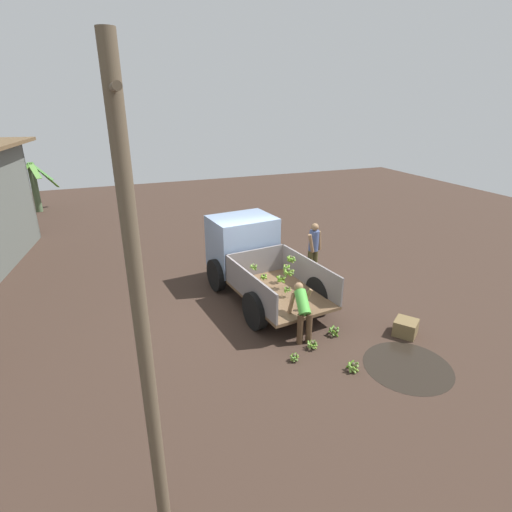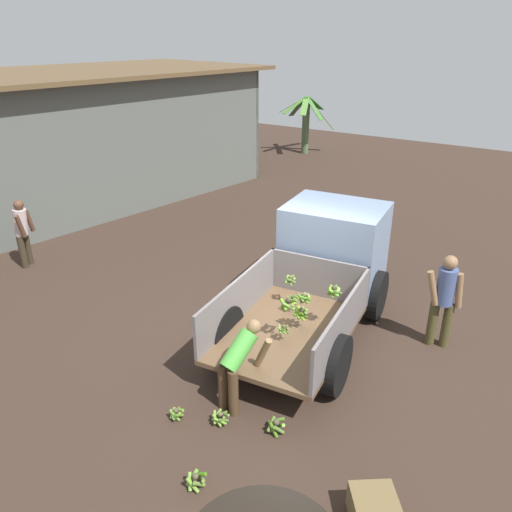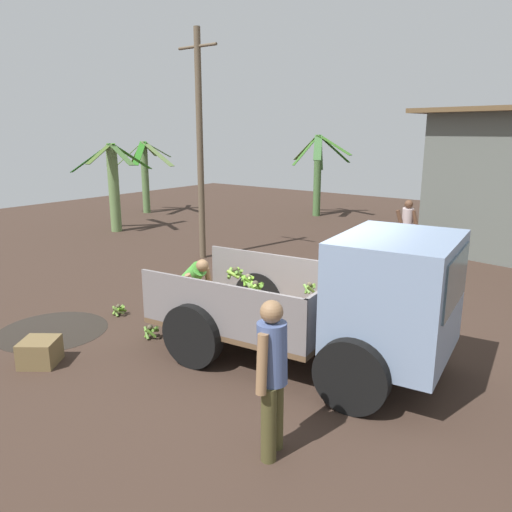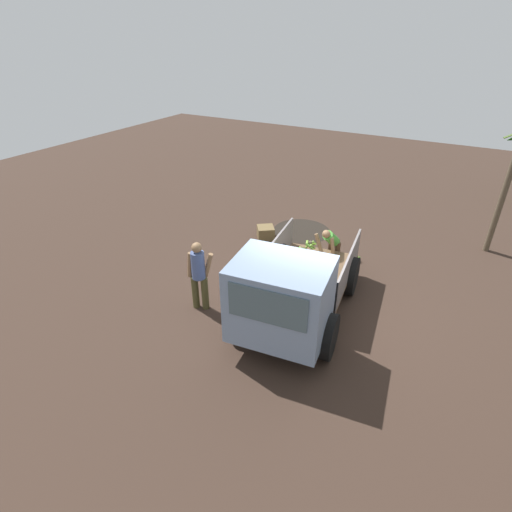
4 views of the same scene
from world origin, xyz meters
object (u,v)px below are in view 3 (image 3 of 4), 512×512
utility_pole (200,144)px  person_foreground_visitor (272,372)px  banana_bunch_on_ground_2 (185,304)px  wooden_crate_0 (40,352)px  cargo_truck (361,302)px  banana_bunch_on_ground_0 (172,315)px  banana_bunch_on_ground_3 (151,331)px  banana_bunch_on_ground_1 (119,309)px  person_bystander_near_shed (407,227)px  person_worker_loading (192,286)px

utility_pole → person_foreground_visitor: bearing=-41.9°
banana_bunch_on_ground_2 → wooden_crate_0: size_ratio=0.41×
cargo_truck → banana_bunch_on_ground_0: (-3.48, -0.17, -0.94)m
cargo_truck → banana_bunch_on_ground_2: size_ratio=21.63×
wooden_crate_0 → utility_pole: bearing=112.2°
banana_bunch_on_ground_0 → banana_bunch_on_ground_3: banana_bunch_on_ground_3 is taller
cargo_truck → banana_bunch_on_ground_1: (-4.47, -0.56, -0.94)m
banana_bunch_on_ground_0 → banana_bunch_on_ground_2: bearing=114.6°
person_bystander_near_shed → banana_bunch_on_ground_2: bearing=-44.4°
person_foreground_visitor → banana_bunch_on_ground_0: 4.14m
person_worker_loading → banana_bunch_on_ground_1: size_ratio=4.65×
person_bystander_near_shed → banana_bunch_on_ground_0: bearing=-40.9°
cargo_truck → banana_bunch_on_ground_1: 4.61m
person_bystander_near_shed → banana_bunch_on_ground_1: (-2.61, -7.11, -0.76)m
person_worker_loading → banana_bunch_on_ground_1: bearing=-154.5°
utility_pole → banana_bunch_on_ground_1: (1.74, -4.07, -2.82)m
banana_bunch_on_ground_0 → banana_bunch_on_ground_2: (-0.26, 0.57, -0.01)m
person_worker_loading → banana_bunch_on_ground_1: (-1.47, -0.41, -0.63)m
person_bystander_near_shed → wooden_crate_0: bearing=-39.3°
cargo_truck → banana_bunch_on_ground_0: size_ratio=16.87×
cargo_truck → person_foreground_visitor: size_ratio=2.61×
utility_pole → banana_bunch_on_ground_0: 5.38m
person_worker_loading → wooden_crate_0: person_worker_loading is taller
banana_bunch_on_ground_0 → wooden_crate_0: 2.33m
person_bystander_near_shed → banana_bunch_on_ground_1: size_ratio=5.79×
banana_bunch_on_ground_1 → banana_bunch_on_ground_3: bearing=-15.2°
person_foreground_visitor → banana_bunch_on_ground_1: size_ratio=6.21×
banana_bunch_on_ground_0 → banana_bunch_on_ground_1: size_ratio=0.96×
banana_bunch_on_ground_2 → person_foreground_visitor: bearing=-33.6°
utility_pole → person_bystander_near_shed: bearing=34.9°
banana_bunch_on_ground_0 → cargo_truck: bearing=2.9°
wooden_crate_0 → person_foreground_visitor: bearing=5.2°
cargo_truck → banana_bunch_on_ground_0: cargo_truck is taller
person_worker_loading → banana_bunch_on_ground_0: bearing=-167.1°
person_bystander_near_shed → person_worker_loading: bearing=-37.1°
person_foreground_visitor → wooden_crate_0: (-3.84, -0.35, -0.75)m
banana_bunch_on_ground_1 → banana_bunch_on_ground_2: 1.20m
person_foreground_visitor → person_bystander_near_shed: person_foreground_visitor is taller
utility_pole → wooden_crate_0: 7.03m
banana_bunch_on_ground_2 → wooden_crate_0: bearing=-90.5°
utility_pole → banana_bunch_on_ground_0: bearing=-53.5°
cargo_truck → person_bystander_near_shed: cargo_truck is taller
banana_bunch_on_ground_1 → wooden_crate_0: wooden_crate_0 is taller
person_worker_loading → person_foreground_visitor: bearing=-23.0°
person_foreground_visitor → banana_bunch_on_ground_0: bearing=-45.6°
utility_pole → wooden_crate_0: bearing=-67.8°
banana_bunch_on_ground_3 → banana_bunch_on_ground_0: bearing=110.6°
utility_pole → person_foreground_visitor: (6.28, -5.64, -2.00)m
person_foreground_visitor → banana_bunch_on_ground_2: size_ratio=8.30×
person_worker_loading → banana_bunch_on_ground_2: bearing=153.5°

